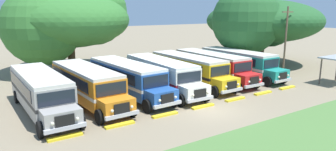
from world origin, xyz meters
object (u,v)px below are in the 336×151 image
object	(u,v)px
secondary_tree	(256,21)
parked_bus_slot_6	(239,62)
parked_bus_slot_0	(41,90)
parked_bus_slot_1	(87,83)
parked_bus_slot_4	(189,68)
parked_bus_slot_2	(127,77)
utility_pole	(286,39)
parked_bus_slot_5	(212,65)
parked_bus_slot_3	(162,73)
broad_shade_tree	(68,19)

from	to	relation	value
secondary_tree	parked_bus_slot_6	bearing A→B (deg)	-148.88
parked_bus_slot_6	parked_bus_slot_0	bearing A→B (deg)	-88.48
parked_bus_slot_1	parked_bus_slot_4	xyz separation A→B (m)	(10.44, 0.54, 0.00)
parked_bus_slot_2	secondary_tree	xyz separation A→B (m)	(21.88, 5.19, 4.14)
secondary_tree	utility_pole	xyz separation A→B (m)	(-3.48, -7.29, -1.67)
parked_bus_slot_1	parked_bus_slot_5	xyz separation A→B (m)	(13.54, 0.69, 0.00)
parked_bus_slot_3	utility_pole	size ratio (longest dim) A/B	1.43
parked_bus_slot_3	parked_bus_slot_4	bearing A→B (deg)	100.29
secondary_tree	parked_bus_slot_4	bearing A→B (deg)	-161.86
parked_bus_slot_3	parked_bus_slot_4	size ratio (longest dim) A/B	1.00
parked_bus_slot_0	parked_bus_slot_6	distance (m)	20.74
parked_bus_slot_4	parked_bus_slot_3	bearing A→B (deg)	-82.74
broad_shade_tree	utility_pole	size ratio (longest dim) A/B	2.02
parked_bus_slot_2	parked_bus_slot_6	xyz separation A→B (m)	(13.64, 0.22, 0.00)
parked_bus_slot_0	broad_shade_tree	xyz separation A→B (m)	(6.26, 14.72, 4.62)
parked_bus_slot_5	secondary_tree	size ratio (longest dim) A/B	0.66
broad_shade_tree	parked_bus_slot_4	bearing A→B (deg)	-61.29
utility_pole	parked_bus_slot_3	bearing A→B (deg)	173.08
parked_bus_slot_0	utility_pole	xyz separation A→B (m)	(25.49, -1.62, 2.47)
parked_bus_slot_6	broad_shade_tree	bearing A→B (deg)	-134.53
parked_bus_slot_6	broad_shade_tree	xyz separation A→B (m)	(-14.46, 14.03, 4.62)
parked_bus_slot_2	parked_bus_slot_3	distance (m)	3.31
parked_bus_slot_3	parked_bus_slot_2	bearing A→B (deg)	-92.61
parked_bus_slot_3	parked_bus_slot_6	world-z (taller)	same
parked_bus_slot_6	utility_pole	bearing A→B (deg)	63.71
parked_bus_slot_0	parked_bus_slot_5	bearing A→B (deg)	91.82
parked_bus_slot_0	parked_bus_slot_1	distance (m)	3.49
parked_bus_slot_5	utility_pole	xyz separation A→B (m)	(8.47, -2.51, 2.47)
parked_bus_slot_4	parked_bus_slot_0	bearing A→B (deg)	-88.12
parked_bus_slot_3	broad_shade_tree	distance (m)	15.77
parked_bus_slot_4	broad_shade_tree	distance (m)	16.60
parked_bus_slot_3	parked_bus_slot_6	xyz separation A→B (m)	(10.34, 0.48, 0.00)
parked_bus_slot_2	parked_bus_slot_6	world-z (taller)	same
parked_bus_slot_6	secondary_tree	xyz separation A→B (m)	(8.24, 4.97, 4.14)
secondary_tree	parked_bus_slot_3	bearing A→B (deg)	-163.65
parked_bus_slot_0	parked_bus_slot_1	world-z (taller)	same
parked_bus_slot_1	parked_bus_slot_6	size ratio (longest dim) A/B	1.00
parked_bus_slot_5	secondary_tree	distance (m)	13.51
parked_bus_slot_0	utility_pole	distance (m)	25.66
parked_bus_slot_0	parked_bus_slot_6	xyz separation A→B (m)	(20.73, 0.70, 0.00)
utility_pole	broad_shade_tree	bearing A→B (deg)	139.64
parked_bus_slot_6	utility_pole	xyz separation A→B (m)	(4.76, -2.31, 2.47)
parked_bus_slot_4	utility_pole	distance (m)	12.06
utility_pole	parked_bus_slot_1	bearing A→B (deg)	175.27
parked_bus_slot_2	secondary_tree	size ratio (longest dim) A/B	0.67
parked_bus_slot_4	secondary_tree	bearing A→B (deg)	106.97
parked_bus_slot_1	parked_bus_slot_0	bearing A→B (deg)	-89.34
parked_bus_slot_0	parked_bus_slot_2	world-z (taller)	same
parked_bus_slot_0	parked_bus_slot_4	size ratio (longest dim) A/B	1.00
parked_bus_slot_5	broad_shade_tree	distance (m)	18.12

